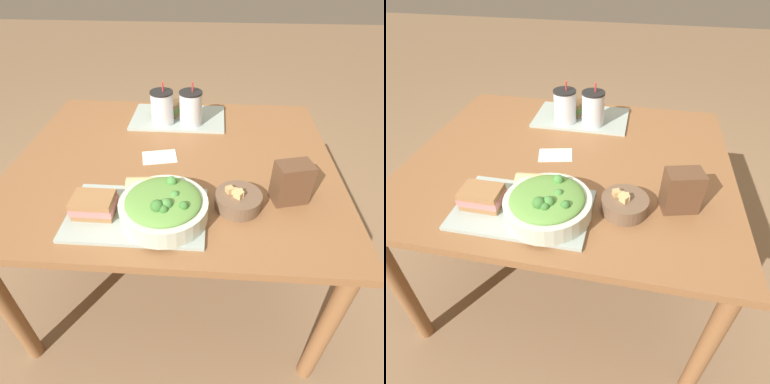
# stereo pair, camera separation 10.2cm
# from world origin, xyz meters

# --- Properties ---
(ground_plane) EXTENTS (12.00, 12.00, 0.00)m
(ground_plane) POSITION_xyz_m (0.00, 0.00, 0.00)
(ground_plane) COLOR #846647
(dining_table) EXTENTS (1.27, 1.08, 0.72)m
(dining_table) POSITION_xyz_m (0.00, 0.00, 0.63)
(dining_table) COLOR brown
(dining_table) RESTS_ON ground_plane
(tray_near) EXTENTS (0.44, 0.27, 0.01)m
(tray_near) POSITION_xyz_m (-0.08, -0.34, 0.72)
(tray_near) COLOR #99A89E
(tray_near) RESTS_ON dining_table
(tray_far) EXTENTS (0.44, 0.27, 0.01)m
(tray_far) POSITION_xyz_m (-0.02, 0.35, 0.72)
(tray_far) COLOR #99A89E
(tray_far) RESTS_ON dining_table
(salad_bowl) EXTENTS (0.28, 0.28, 0.11)m
(salad_bowl) POSITION_xyz_m (0.01, -0.35, 0.77)
(salad_bowl) COLOR beige
(salad_bowl) RESTS_ON tray_near
(soup_bowl) EXTENTS (0.15, 0.15, 0.07)m
(soup_bowl) POSITION_xyz_m (0.24, -0.27, 0.75)
(soup_bowl) COLOR brown
(soup_bowl) RESTS_ON dining_table
(sandwich_near) EXTENTS (0.13, 0.10, 0.06)m
(sandwich_near) POSITION_xyz_m (-0.21, -0.34, 0.76)
(sandwich_near) COLOR olive
(sandwich_near) RESTS_ON tray_near
(baguette_near) EXTENTS (0.15, 0.08, 0.06)m
(baguette_near) POSITION_xyz_m (-0.05, -0.24, 0.76)
(baguette_near) COLOR tan
(baguette_near) RESTS_ON tray_near
(sandwich_far) EXTENTS (0.14, 0.12, 0.06)m
(sandwich_far) POSITION_xyz_m (-0.07, 0.38, 0.76)
(sandwich_far) COLOR tan
(sandwich_far) RESTS_ON tray_far
(drink_cup_dark) EXTENTS (0.10, 0.10, 0.19)m
(drink_cup_dark) POSITION_xyz_m (-0.08, 0.29, 0.80)
(drink_cup_dark) COLOR silver
(drink_cup_dark) RESTS_ON tray_far
(drink_cup_red) EXTENTS (0.10, 0.10, 0.20)m
(drink_cup_red) POSITION_xyz_m (0.05, 0.29, 0.80)
(drink_cup_red) COLOR silver
(drink_cup_red) RESTS_ON tray_far
(chip_bag) EXTENTS (0.13, 0.10, 0.14)m
(chip_bag) POSITION_xyz_m (0.42, -0.22, 0.79)
(chip_bag) COLOR brown
(chip_bag) RESTS_ON dining_table
(napkin_folded) EXTENTS (0.15, 0.12, 0.00)m
(napkin_folded) POSITION_xyz_m (-0.06, 0.01, 0.72)
(napkin_folded) COLOR white
(napkin_folded) RESTS_ON dining_table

